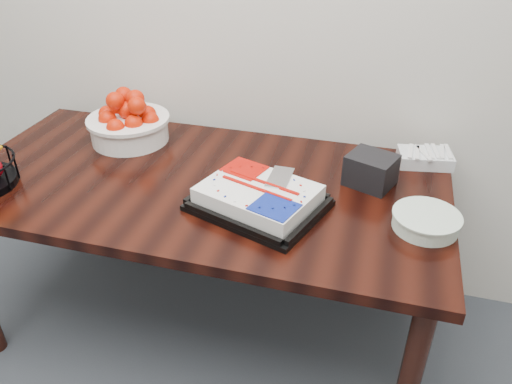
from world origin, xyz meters
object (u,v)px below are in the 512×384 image
(plate_stack, at_px, (426,221))
(cake_tray, at_px, (259,198))
(table, at_px, (201,199))
(napkin_box, at_px, (371,170))
(tangerine_bowl, at_px, (128,120))

(plate_stack, bearing_deg, cake_tray, -176.92)
(table, relative_size, napkin_box, 11.21)
(tangerine_bowl, bearing_deg, cake_tray, -27.97)
(tangerine_bowl, bearing_deg, table, -29.95)
(cake_tray, bearing_deg, napkin_box, 36.64)
(plate_stack, bearing_deg, tangerine_bowl, 165.02)
(cake_tray, bearing_deg, tangerine_bowl, 152.03)
(cake_tray, relative_size, plate_stack, 2.31)
(tangerine_bowl, distance_m, plate_stack, 1.24)
(napkin_box, bearing_deg, cake_tray, -143.36)
(table, distance_m, cake_tray, 0.31)
(tangerine_bowl, bearing_deg, napkin_box, -5.22)
(table, height_order, tangerine_bowl, tangerine_bowl)
(napkin_box, bearing_deg, tangerine_bowl, 174.78)
(cake_tray, xyz_separation_m, napkin_box, (0.35, 0.26, 0.02))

